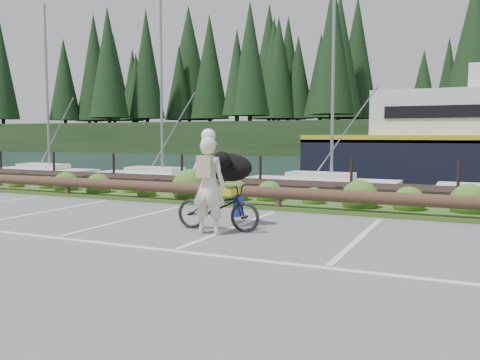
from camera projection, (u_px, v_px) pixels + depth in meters
name	position (u px, v px, depth m)	size (l,w,h in m)	color
ground	(185.00, 246.00, 8.77)	(72.00, 72.00, 0.00)	#5E5D60
harbor_backdrop	(445.00, 147.00, 79.62)	(170.00, 160.00, 30.00)	#172938
vegetation_strip	(287.00, 205.00, 13.56)	(34.00, 1.60, 0.10)	#3D5B21
log_rail	(278.00, 210.00, 12.93)	(32.00, 0.30, 0.60)	#443021
bicycle	(218.00, 207.00, 10.21)	(0.62, 1.79, 0.94)	black
cyclist	(209.00, 186.00, 9.78)	(0.69, 0.45, 1.89)	beige
dog	(229.00, 167.00, 10.67)	(1.03, 0.50, 0.60)	black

